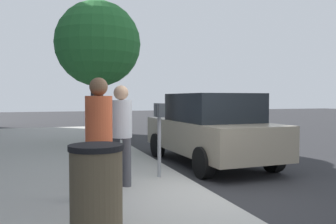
% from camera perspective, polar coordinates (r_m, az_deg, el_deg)
% --- Properties ---
extents(ground_plane, '(80.00, 80.00, 0.00)m').
position_cam_1_polar(ground_plane, '(5.78, 7.49, -14.40)').
color(ground_plane, '#2B2B2D').
rests_on(ground_plane, ground).
extents(sidewalk_slab, '(28.00, 6.00, 0.15)m').
position_cam_1_polar(sidewalk_slab, '(5.22, -24.75, -15.56)').
color(sidewalk_slab, '#A8A59E').
rests_on(sidewalk_slab, ground_plane).
extents(parking_meter, '(0.36, 0.12, 1.41)m').
position_cam_1_polar(parking_meter, '(6.63, -1.44, -1.97)').
color(parking_meter, gray).
rests_on(parking_meter, sidewalk_slab).
extents(pedestrian_at_meter, '(0.51, 0.38, 1.73)m').
position_cam_1_polar(pedestrian_at_meter, '(6.12, -7.68, -2.36)').
color(pedestrian_at_meter, '#47474C').
rests_on(pedestrian_at_meter, sidewalk_slab).
extents(pedestrian_bystander, '(0.48, 0.39, 1.81)m').
position_cam_1_polar(pedestrian_bystander, '(5.19, -11.25, -2.55)').
color(pedestrian_bystander, '#191E4C').
rests_on(pedestrian_bystander, sidewalk_slab).
extents(parked_sedan_near, '(4.46, 2.09, 1.77)m').
position_cam_1_polar(parked_sedan_near, '(8.81, 6.85, -2.70)').
color(parked_sedan_near, gray).
rests_on(parked_sedan_near, ground_plane).
extents(street_tree, '(2.81, 2.81, 4.71)m').
position_cam_1_polar(street_tree, '(11.93, -11.41, 10.80)').
color(street_tree, brown).
rests_on(street_tree, sidewalk_slab).
extents(traffic_signal, '(0.24, 0.44, 3.60)m').
position_cam_1_polar(traffic_signal, '(15.84, -11.99, 5.55)').
color(traffic_signal, black).
rests_on(traffic_signal, sidewalk_slab).
extents(trash_bin, '(0.59, 0.59, 1.01)m').
position_cam_1_polar(trash_bin, '(3.91, -11.67, -12.57)').
color(trash_bin, brown).
rests_on(trash_bin, sidewalk_slab).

